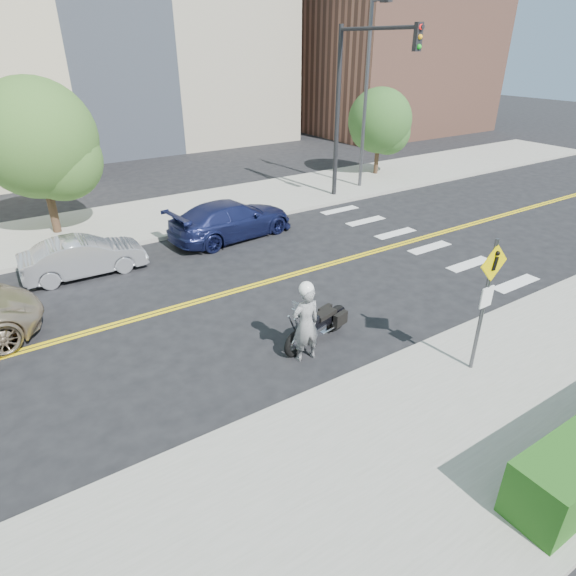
{
  "coord_description": "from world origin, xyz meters",
  "views": [
    {
      "loc": [
        -3.83,
        -11.31,
        6.48
      ],
      "look_at": [
        1.8,
        -2.65,
        1.2
      ],
      "focal_mm": 30.0,
      "sensor_mm": 36.0,
      "label": 1
    }
  ],
  "objects_px": {
    "pedestrian_sign": "(487,294)",
    "parked_car_blue": "(232,219)",
    "motorcyclist": "(306,322)",
    "parked_car_silver": "(84,256)",
    "motorcycle": "(317,318)"
  },
  "relations": [
    {
      "from": "parked_car_silver",
      "to": "pedestrian_sign",
      "type": "bearing_deg",
      "value": -147.91
    },
    {
      "from": "motorcyclist",
      "to": "parked_car_blue",
      "type": "xyz_separation_m",
      "value": [
        2.15,
        7.82,
        -0.29
      ]
    },
    {
      "from": "pedestrian_sign",
      "to": "motorcycle",
      "type": "height_order",
      "value": "pedestrian_sign"
    },
    {
      "from": "pedestrian_sign",
      "to": "motorcyclist",
      "type": "relative_size",
      "value": 1.53
    },
    {
      "from": "parked_car_blue",
      "to": "motorcycle",
      "type": "bearing_deg",
      "value": 161.54
    },
    {
      "from": "pedestrian_sign",
      "to": "parked_car_blue",
      "type": "relative_size",
      "value": 0.63
    },
    {
      "from": "pedestrian_sign",
      "to": "parked_car_silver",
      "type": "height_order",
      "value": "pedestrian_sign"
    },
    {
      "from": "motorcyclist",
      "to": "motorcycle",
      "type": "height_order",
      "value": "motorcyclist"
    },
    {
      "from": "motorcyclist",
      "to": "parked_car_silver",
      "type": "xyz_separation_m",
      "value": [
        -3.15,
        7.43,
        -0.38
      ]
    },
    {
      "from": "pedestrian_sign",
      "to": "parked_car_silver",
      "type": "relative_size",
      "value": 0.82
    },
    {
      "from": "motorcyclist",
      "to": "pedestrian_sign",
      "type": "bearing_deg",
      "value": 142.88
    },
    {
      "from": "pedestrian_sign",
      "to": "parked_car_silver",
      "type": "xyz_separation_m",
      "value": [
        -5.88,
        9.87,
        -1.36
      ]
    },
    {
      "from": "pedestrian_sign",
      "to": "parked_car_silver",
      "type": "distance_m",
      "value": 11.57
    },
    {
      "from": "parked_car_silver",
      "to": "motorcycle",
      "type": "bearing_deg",
      "value": -150.12
    },
    {
      "from": "motorcyclist",
      "to": "parked_car_blue",
      "type": "relative_size",
      "value": 0.41
    }
  ]
}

